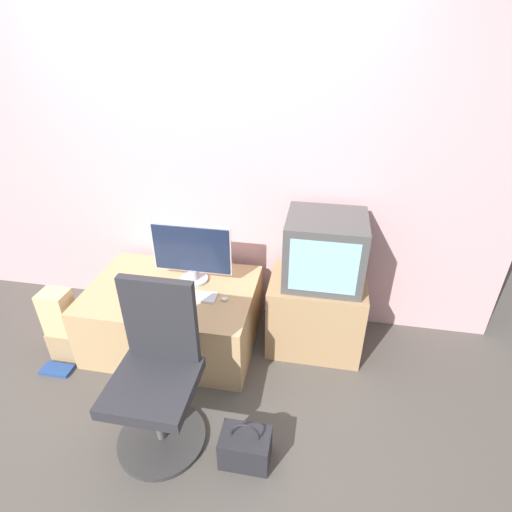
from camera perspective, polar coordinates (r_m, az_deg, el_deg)
ground_plane at (r=2.69m, az=-13.94°, el=-23.51°), size 12.00×12.00×0.00m
wall_back at (r=2.96m, az=-7.13°, el=13.87°), size 4.40×0.05×2.60m
desk at (r=3.07m, az=-11.61°, el=-8.28°), size 1.19×0.83×0.49m
side_stand at (r=2.99m, az=8.46°, el=-8.10°), size 0.67×0.48×0.57m
main_monitor at (r=2.86m, az=-9.17°, el=0.42°), size 0.58×0.21×0.45m
keyboard at (r=2.82m, az=-9.37°, el=-5.58°), size 0.38×0.12×0.01m
mouse at (r=2.75m, az=-4.51°, el=-6.13°), size 0.05×0.04×0.03m
crt_tv at (r=2.72m, az=9.77°, el=0.86°), size 0.52×0.47×0.48m
office_chair at (r=2.36m, az=-13.91°, el=-16.76°), size 0.51×0.51×1.01m
cardboard_box_lower at (r=3.29m, az=-25.33°, el=-11.01°), size 0.21×0.17×0.22m
cardboard_box_upper at (r=3.13m, az=-26.43°, el=-7.18°), size 0.19×0.16×0.33m
handbag at (r=2.45m, az=-1.53°, el=-25.64°), size 0.28×0.19×0.30m
book at (r=3.25m, az=-26.53°, el=-14.32°), size 0.21×0.11×0.02m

